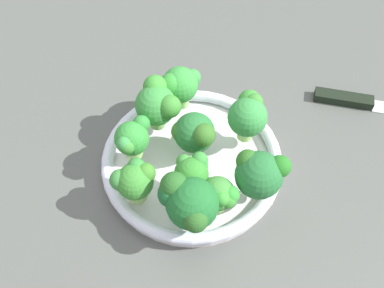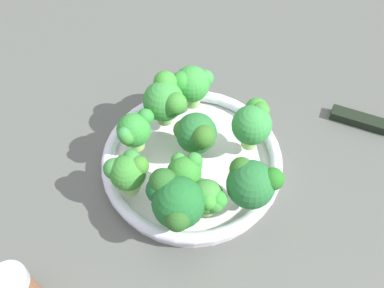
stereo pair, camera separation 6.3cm
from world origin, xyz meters
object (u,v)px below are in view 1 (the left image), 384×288
Objects in this scene: broccoli_floret_5 at (135,180)px; broccoli_floret_8 at (248,114)px; broccoli_floret_2 at (157,102)px; broccoli_floret_4 at (189,202)px; knife at (372,104)px; broccoli_floret_7 at (179,85)px; bowl at (192,162)px; broccoli_floret_6 at (259,174)px; broccoli_floret_9 at (193,172)px; broccoli_floret_3 at (195,133)px; broccoli_floret_1 at (132,139)px; broccoli_floret_0 at (220,195)px.

broccoli_floret_8 reaches higher than broccoli_floret_5.
broccoli_floret_8 is (15.49, 10.41, 0.75)cm from broccoli_floret_5.
broccoli_floret_2 is 1.02× the size of broccoli_floret_4.
broccoli_floret_5 is at bearing -153.63° from knife.
broccoli_floret_5 is 17.35cm from broccoli_floret_7.
bowl is 12.19cm from broccoli_floret_6.
broccoli_floret_5 is at bearing -108.86° from broccoli_floret_7.
broccoli_floret_5 is 7.66cm from broccoli_floret_9.
broccoli_floret_3 is at bearing 44.78° from broccoli_floret_5.
bowl is 3.99× the size of broccoli_floret_3.
knife is (31.91, 2.18, -6.95)cm from broccoli_floret_7.
broccoli_floret_9 is at bearing -149.78° from knife.
broccoli_floret_9 reaches higher than broccoli_floret_1.
broccoli_floret_5 is 0.91× the size of broccoli_floret_7.
broccoli_floret_4 is (7.93, -10.25, 0.78)cm from broccoli_floret_1.
broccoli_floret_1 reaches higher than knife.
broccoli_floret_7 reaches higher than broccoli_floret_1.
broccoli_floret_7 reaches higher than bowl.
broccoli_floret_9 is (-7.92, -9.26, -0.60)cm from broccoli_floret_8.
broccoli_floret_5 is (-7.90, -7.84, 0.17)cm from broccoli_floret_3.
broccoli_floret_0 is at bearing -35.74° from broccoli_floret_1.
broccoli_floret_4 is at bearing -157.93° from broccoli_floret_0.
broccoli_floret_3 reaches higher than broccoli_floret_9.
broccoli_floret_3 is 8.89cm from broccoli_floret_7.
broccoli_floret_8 is at bearing -9.13° from broccoli_floret_2.
bowl is at bearing -105.89° from broccoli_floret_3.
broccoli_floret_9 reaches higher than knife.
broccoli_floret_7 is 11.57cm from broccoli_floret_8.
knife is (37.52, 18.60, -6.62)cm from broccoli_floret_5.
broccoli_floret_1 is 0.98× the size of broccoli_floret_5.
broccoli_floret_1 is at bearing 146.63° from broccoli_floret_9.
broccoli_floret_8 reaches higher than broccoli_floret_3.
broccoli_floret_3 is at bearing -160.04° from knife.
broccoli_floret_3 is at bearing -75.04° from broccoli_floret_7.
broccoli_floret_9 is 35.31cm from knife.
broccoli_floret_8 is at bearing 49.45° from broccoli_floret_9.
broccoli_floret_6 is 8.73cm from broccoli_floret_9.
broccoli_floret_7 reaches higher than knife.
broccoli_floret_5 reaches higher than broccoli_floret_0.
broccoli_floret_4 reaches higher than broccoli_floret_5.
broccoli_floret_8 is at bearing 26.54° from bowl.
broccoli_floret_8 is (16.35, 3.71, 0.85)cm from broccoli_floret_1.
broccoli_floret_7 is (-10.66, 15.79, -0.35)cm from broccoli_floret_6.
broccoli_floret_2 is at bearing -129.10° from broccoli_floret_7.
broccoli_floret_7 is at bearing 56.33° from broccoli_floret_1.
bowl is 1.01× the size of knife.
broccoli_floret_1 reaches higher than broccoli_floret_0.
broccoli_floret_6 is at bearing 2.22° from broccoli_floret_5.
broccoli_floret_6 is 0.29× the size of knife.
broccoli_floret_6 reaches higher than broccoli_floret_8.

